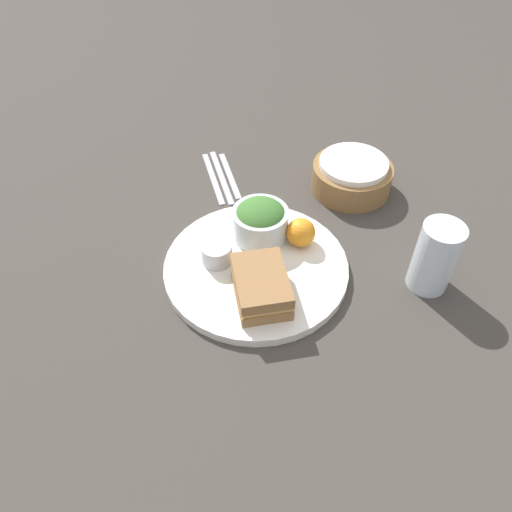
% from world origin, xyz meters
% --- Properties ---
extents(ground_plane, '(4.00, 4.00, 0.00)m').
position_xyz_m(ground_plane, '(0.00, 0.00, 0.00)').
color(ground_plane, '#3D3833').
extents(plate, '(0.32, 0.32, 0.02)m').
position_xyz_m(plate, '(0.00, 0.00, 0.01)').
color(plate, white).
rests_on(plate, ground_plane).
extents(sandwich, '(0.14, 0.12, 0.05)m').
position_xyz_m(sandwich, '(0.06, -0.03, 0.04)').
color(sandwich, olive).
rests_on(sandwich, plate).
extents(salad_bowl, '(0.10, 0.10, 0.07)m').
position_xyz_m(salad_bowl, '(-0.06, 0.05, 0.05)').
color(salad_bowl, silver).
rests_on(salad_bowl, plate).
extents(dressing_cup, '(0.05, 0.05, 0.04)m').
position_xyz_m(dressing_cup, '(-0.04, -0.05, 0.03)').
color(dressing_cup, '#B7B7BC').
rests_on(dressing_cup, plate).
extents(orange_wedge, '(0.05, 0.05, 0.05)m').
position_xyz_m(orange_wedge, '(-0.00, 0.09, 0.04)').
color(orange_wedge, orange).
rests_on(orange_wedge, plate).
extents(drink_glass, '(0.07, 0.07, 0.13)m').
position_xyz_m(drink_glass, '(0.18, 0.23, 0.06)').
color(drink_glass, silver).
rests_on(drink_glass, ground_plane).
extents(bread_basket, '(0.16, 0.16, 0.07)m').
position_xyz_m(bread_basket, '(-0.08, 0.29, 0.03)').
color(bread_basket, olive).
rests_on(bread_basket, ground_plane).
extents(fork, '(0.17, 0.07, 0.01)m').
position_xyz_m(fork, '(-0.27, 0.07, 0.00)').
color(fork, '#B2B2B7').
rests_on(fork, ground_plane).
extents(knife, '(0.18, 0.07, 0.01)m').
position_xyz_m(knife, '(-0.26, 0.09, 0.00)').
color(knife, '#B2B2B7').
rests_on(knife, ground_plane).
extents(spoon, '(0.16, 0.06, 0.01)m').
position_xyz_m(spoon, '(-0.26, 0.10, 0.00)').
color(spoon, '#B2B2B7').
rests_on(spoon, ground_plane).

